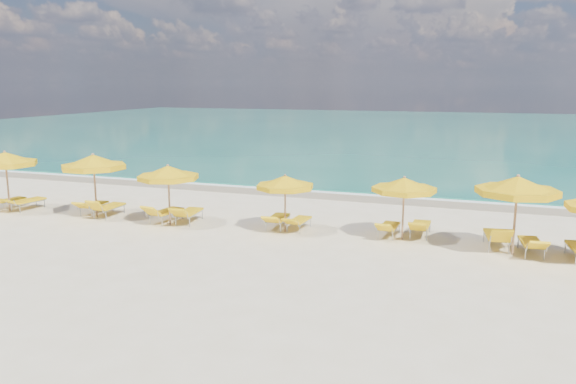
% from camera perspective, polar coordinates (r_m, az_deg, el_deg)
% --- Properties ---
extents(ground_plane, '(120.00, 120.00, 0.00)m').
position_cam_1_polar(ground_plane, '(20.39, -1.41, -4.07)').
color(ground_plane, beige).
extents(ocean, '(120.00, 80.00, 0.30)m').
position_cam_1_polar(ocean, '(66.97, 13.43, 6.18)').
color(ocean, '#126652').
rests_on(ocean, ground).
extents(wet_sand_band, '(120.00, 2.60, 0.01)m').
position_cam_1_polar(wet_sand_band, '(27.25, 4.13, -0.24)').
color(wet_sand_band, tan).
rests_on(wet_sand_band, ground).
extents(foam_line, '(120.00, 1.20, 0.03)m').
position_cam_1_polar(foam_line, '(28.01, 4.56, 0.06)').
color(foam_line, white).
rests_on(foam_line, ground).
extents(whitecap_near, '(14.00, 0.36, 0.05)m').
position_cam_1_polar(whitecap_near, '(38.08, -0.76, 3.01)').
color(whitecap_near, white).
rests_on(whitecap_near, ground).
extents(whitecap_far, '(18.00, 0.30, 0.05)m').
position_cam_1_polar(whitecap_far, '(42.73, 20.62, 3.18)').
color(whitecap_far, white).
rests_on(whitecap_far, ground).
extents(umbrella_1, '(3.08, 3.08, 2.56)m').
position_cam_1_polar(umbrella_1, '(26.09, -26.79, 2.96)').
color(umbrella_1, '#A97C54').
rests_on(umbrella_1, ground).
extents(umbrella_2, '(3.35, 3.35, 2.58)m').
position_cam_1_polar(umbrella_2, '(23.58, -19.16, 2.84)').
color(umbrella_2, '#A97C54').
rests_on(umbrella_2, ground).
extents(umbrella_3, '(2.46, 2.46, 2.33)m').
position_cam_1_polar(umbrella_3, '(21.49, -12.09, 1.88)').
color(umbrella_3, '#A97C54').
rests_on(umbrella_3, ground).
extents(umbrella_4, '(2.45, 2.45, 2.12)m').
position_cam_1_polar(umbrella_4, '(20.00, -0.30, 0.95)').
color(umbrella_4, '#A97C54').
rests_on(umbrella_4, ground).
extents(umbrella_5, '(2.63, 2.63, 2.22)m').
position_cam_1_polar(umbrella_5, '(19.41, 11.72, 0.66)').
color(umbrella_5, '#A97C54').
rests_on(umbrella_5, ground).
extents(umbrella_6, '(2.81, 2.81, 2.56)m').
position_cam_1_polar(umbrella_6, '(18.63, 22.28, 0.54)').
color(umbrella_6, '#A97C54').
rests_on(umbrella_6, ground).
extents(lounger_1_left, '(0.79, 1.74, 0.63)m').
position_cam_1_polar(lounger_1_left, '(27.09, -26.46, -1.02)').
color(lounger_1_left, '#A5A8AD').
rests_on(lounger_1_left, ground).
extents(lounger_1_right, '(0.90, 1.97, 0.70)m').
position_cam_1_polar(lounger_1_right, '(26.33, -24.98, -1.16)').
color(lounger_1_right, '#A5A8AD').
rests_on(lounger_1_right, ground).
extents(lounger_2_left, '(0.75, 1.85, 0.71)m').
position_cam_1_polar(lounger_2_left, '(24.52, -19.14, -1.59)').
color(lounger_2_left, '#A5A8AD').
rests_on(lounger_2_left, ground).
extents(lounger_2_right, '(0.67, 1.86, 0.87)m').
position_cam_1_polar(lounger_2_right, '(23.81, -17.75, -1.82)').
color(lounger_2_right, '#A5A8AD').
rests_on(lounger_2_right, ground).
extents(lounger_3_left, '(0.86, 1.97, 0.85)m').
position_cam_1_polar(lounger_3_left, '(22.30, -12.32, -2.38)').
color(lounger_3_left, '#A5A8AD').
rests_on(lounger_3_left, ground).
extents(lounger_3_right, '(0.84, 2.00, 0.83)m').
position_cam_1_polar(lounger_3_right, '(22.01, -10.06, -2.47)').
color(lounger_3_right, '#A5A8AD').
rests_on(lounger_3_right, ground).
extents(lounger_4_left, '(0.74, 1.92, 0.72)m').
position_cam_1_polar(lounger_4_left, '(20.85, -1.07, -3.10)').
color(lounger_4_left, '#A5A8AD').
rests_on(lounger_4_left, ground).
extents(lounger_4_right, '(0.66, 1.75, 0.66)m').
position_cam_1_polar(lounger_4_right, '(20.65, 1.09, -3.30)').
color(lounger_4_right, '#A5A8AD').
rests_on(lounger_4_right, ground).
extents(lounger_5_left, '(0.65, 1.76, 0.71)m').
position_cam_1_polar(lounger_5_left, '(20.07, 10.19, -3.87)').
color(lounger_5_left, '#A5A8AD').
rests_on(lounger_5_left, ground).
extents(lounger_5_right, '(0.64, 1.88, 0.77)m').
position_cam_1_polar(lounger_5_right, '(20.29, 13.27, -3.79)').
color(lounger_5_right, '#A5A8AD').
rests_on(lounger_5_right, ground).
extents(lounger_6_left, '(0.91, 2.02, 0.95)m').
position_cam_1_polar(lounger_6_left, '(19.56, 20.40, -4.68)').
color(lounger_6_left, '#A5A8AD').
rests_on(lounger_6_left, ground).
extents(lounger_6_right, '(0.84, 1.92, 0.75)m').
position_cam_1_polar(lounger_6_right, '(19.29, 23.48, -5.20)').
color(lounger_6_right, '#A5A8AD').
rests_on(lounger_6_right, ground).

